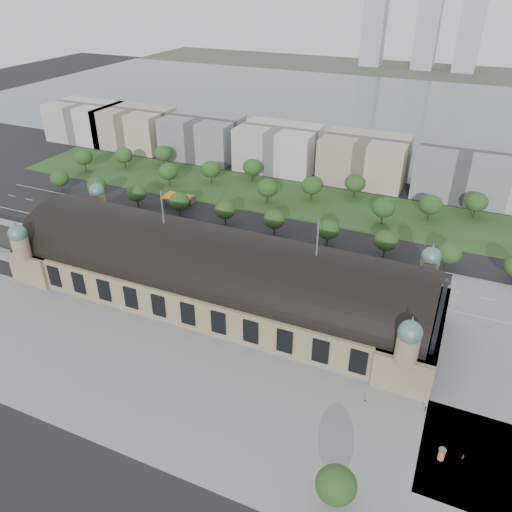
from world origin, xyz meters
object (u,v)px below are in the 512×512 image
at_px(traffic_car_3, 204,229).
at_px(bus_west, 260,258).
at_px(petrol_station, 183,198).
at_px(traffic_car_2, 107,219).
at_px(traffic_car_0, 73,210).
at_px(advertising_column, 442,454).
at_px(traffic_car_5, 328,256).
at_px(parked_car_3, 149,240).
at_px(bus_mid, 298,270).
at_px(pedestrian_0, 365,402).
at_px(pedestrian_2, 425,409).
at_px(parked_car_2, 101,234).
at_px(pedestrian_1, 463,457).
at_px(bus_east, 285,266).
at_px(traffic_car_6, 438,303).
at_px(parked_car_1, 92,227).
at_px(parked_car_4, 152,245).
at_px(parked_car_6, 159,248).
at_px(parked_car_0, 112,237).
at_px(parked_car_5, 166,250).
at_px(traffic_car_1, 107,211).

distance_m(traffic_car_3, bus_west, 36.40).
height_order(petrol_station, traffic_car_2, petrol_station).
bearing_deg(traffic_car_0, advertising_column, 68.81).
bearing_deg(traffic_car_5, parked_car_3, 111.75).
height_order(petrol_station, bus_mid, petrol_station).
bearing_deg(pedestrian_0, traffic_car_2, 150.97).
relative_size(pedestrian_0, pedestrian_2, 1.05).
height_order(parked_car_2, pedestrian_1, pedestrian_1).
xyz_separation_m(bus_east, pedestrian_1, (69.84, -63.47, -0.85)).
xyz_separation_m(traffic_car_6, bus_east, (-56.98, -0.01, 1.11)).
relative_size(parked_car_1, parked_car_2, 0.92).
bearing_deg(traffic_car_0, petrol_station, 124.78).
xyz_separation_m(traffic_car_5, parked_car_4, (-70.33, -21.39, -0.04)).
xyz_separation_m(parked_car_3, parked_car_6, (7.59, -4.00, -0.08)).
bearing_deg(traffic_car_0, bus_west, 87.67).
xyz_separation_m(traffic_car_0, traffic_car_5, (125.49, 7.11, -0.02)).
relative_size(parked_car_1, bus_mid, 0.45).
relative_size(traffic_car_0, parked_car_0, 1.00).
height_order(petrol_station, parked_car_5, petrol_station).
relative_size(traffic_car_1, traffic_car_2, 0.85).
distance_m(parked_car_1, bus_east, 92.29).
height_order(bus_west, bus_east, bus_east).
xyz_separation_m(traffic_car_5, parked_car_6, (-65.96, -22.37, -0.07)).
bearing_deg(parked_car_5, parked_car_1, -130.17).
xyz_separation_m(traffic_car_3, parked_car_5, (-5.63, -22.75, -0.12)).
bearing_deg(parked_car_6, parked_car_2, -118.50).
xyz_separation_m(traffic_car_1, bus_east, (97.36, -14.83, 0.98)).
distance_m(parked_car_5, bus_mid, 56.25).
xyz_separation_m(advertising_column, pedestrian_2, (-5.40, 13.88, -0.95)).
relative_size(traffic_car_5, bus_mid, 0.41).
relative_size(parked_car_6, bus_west, 0.39).
relative_size(traffic_car_0, traffic_car_1, 0.91).
relative_size(traffic_car_5, advertising_column, 1.28).
height_order(traffic_car_5, pedestrian_0, pedestrian_0).
distance_m(traffic_car_5, parked_car_1, 106.20).
distance_m(traffic_car_1, bus_mid, 103.89).
height_order(traffic_car_2, pedestrian_1, pedestrian_1).
bearing_deg(bus_east, traffic_car_0, 86.90).
bearing_deg(traffic_car_6, pedestrian_0, -17.37).
bearing_deg(traffic_car_2, parked_car_2, 24.93).
relative_size(petrol_station, pedestrian_2, 8.34).
relative_size(traffic_car_2, traffic_car_3, 1.07).
height_order(bus_west, pedestrian_0, bus_west).
height_order(parked_car_4, bus_east, bus_east).
distance_m(parked_car_0, pedestrian_2, 144.70).
height_order(parked_car_0, parked_car_4, parked_car_0).
bearing_deg(pedestrian_2, traffic_car_6, -28.69).
bearing_deg(bus_east, parked_car_5, 98.36).
distance_m(parked_car_1, parked_car_6, 38.84).
distance_m(parked_car_6, bus_mid, 59.40).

